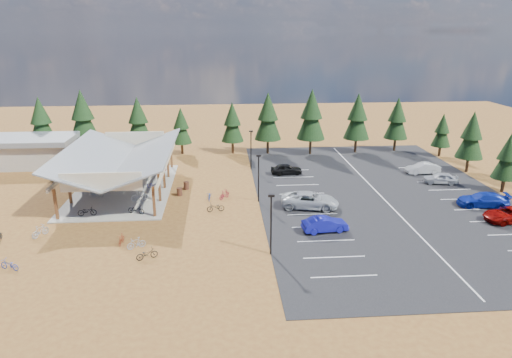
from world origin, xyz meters
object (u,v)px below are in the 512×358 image
object	(u,v)px
bike_7	(160,167)
bike_16	(216,207)
bike_pavilion	(121,157)
car_7	(483,200)
bike_15	(224,194)
car_2	(310,200)
outbuilding	(32,151)
bike_0	(87,211)
bike_13	(136,243)
car_9	(423,168)
bike_1	(96,193)
bike_3	(124,168)
bike_5	(140,196)
trash_bin_1	(186,185)
bike_10	(9,265)
bike_11	(121,239)
lamp_post_0	(271,220)
bike_12	(147,254)
trash_bin_0	(179,192)
lamp_post_1	(259,175)
car_8	(441,178)
bike_4	(136,209)
car_1	(325,224)
bike_6	(153,185)
bike_2	(118,181)
bike_9	(40,231)
car_4	(286,169)
bike_14	(209,196)
bike_8	(0,237)
lamp_post_2	(251,147)
car_6	(510,215)

from	to	relation	value
bike_7	bike_16	xyz separation A→B (m)	(7.23, -14.20, -0.18)
bike_pavilion	car_7	distance (m)	38.85
bike_15	car_2	world-z (taller)	car_2
outbuilding	bike_0	world-z (taller)	outbuilding
bike_13	car_9	xyz separation A→B (m)	(32.52, 18.39, 0.25)
bike_1	bike_3	xyz separation A→B (m)	(1.08, 9.34, -0.04)
bike_5	trash_bin_1	bearing A→B (deg)	-68.68
bike_7	bike_10	bearing A→B (deg)	-179.07
bike_pavilion	bike_11	distance (m)	14.85
lamp_post_0	bike_12	xyz separation A→B (m)	(-9.86, -0.09, -2.52)
trash_bin_0	lamp_post_1	bearing A→B (deg)	-16.55
car_8	trash_bin_0	bearing A→B (deg)	-75.01
bike_pavilion	bike_13	distance (m)	16.00
bike_12	bike_4	bearing A→B (deg)	-9.11
trash_bin_1	car_8	distance (m)	29.83
bike_3	bike_15	world-z (taller)	bike_3
car_1	bike_6	bearing A→B (deg)	45.43
bike_2	bike_3	distance (m)	5.14
bike_6	bike_10	distance (m)	19.77
bike_9	car_9	distance (m)	44.11
bike_0	car_4	bearing A→B (deg)	-65.20
bike_6	bike_1	bearing A→B (deg)	127.49
bike_12	bike_0	bearing A→B (deg)	13.81
bike_6	bike_13	xyz separation A→B (m)	(0.63, -15.05, -0.02)
bike_9	car_8	bearing A→B (deg)	-135.68
bike_12	bike_14	size ratio (longest dim) A/B	1.08
bike_8	car_4	bearing A→B (deg)	15.59
bike_6	car_2	xyz separation A→B (m)	(16.72, -7.13, 0.35)
bike_4	car_7	world-z (taller)	car_7
bike_0	bike_1	bearing A→B (deg)	-0.43
outbuilding	trash_bin_0	bearing A→B (deg)	-33.32
bike_2	car_8	distance (m)	37.92
bike_pavilion	bike_9	size ratio (longest dim) A/B	10.88
bike_pavilion	bike_15	size ratio (longest dim) A/B	11.80
bike_7	bike_4	bearing A→B (deg)	-162.87
bike_7	bike_13	world-z (taller)	bike_7
bike_pavilion	bike_13	world-z (taller)	bike_pavilion
bike_3	lamp_post_2	bearing A→B (deg)	-69.22
bike_15	car_7	xyz separation A→B (m)	(26.43, -4.40, 0.27)
bike_15	car_4	distance (m)	11.39
car_8	bike_3	bearing A→B (deg)	-89.29
bike_4	bike_14	world-z (taller)	bike_4
lamp_post_2	bike_2	bearing A→B (deg)	-161.21
lamp_post_1	bike_15	xyz separation A→B (m)	(-3.60, 1.15, -2.48)
outbuilding	trash_bin_0	world-z (taller)	outbuilding
car_6	car_7	bearing A→B (deg)	179.17
bike_10	bike_9	bearing A→B (deg)	-160.48
car_9	bike_11	bearing A→B (deg)	-63.51
lamp_post_0	bike_10	size ratio (longest dim) A/B	3.19
car_7	bike_15	bearing A→B (deg)	-88.68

